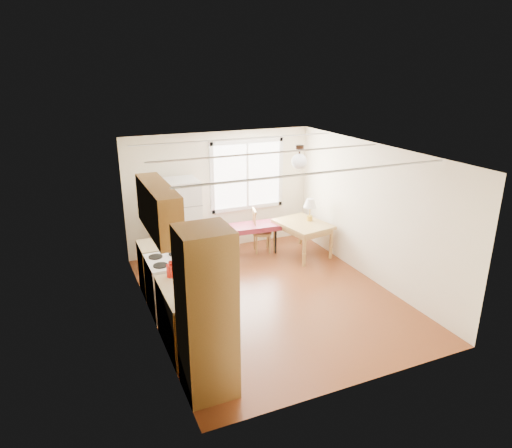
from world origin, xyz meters
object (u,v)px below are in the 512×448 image
dining_table (303,227)px  chair (258,228)px  refrigerator (181,222)px  bench (246,229)px

dining_table → chair: bearing=137.7°
refrigerator → dining_table: 2.49m
refrigerator → bench: (1.33, -0.13, -0.28)m
bench → dining_table: size_ratio=1.14×
refrigerator → dining_table: size_ratio=1.37×
refrigerator → dining_table: (2.40, -0.60, -0.26)m
bench → refrigerator: bearing=178.7°
bench → chair: chair is taller
bench → chair: size_ratio=1.53×
chair → bench: bearing=-157.8°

